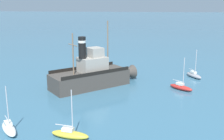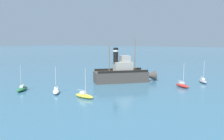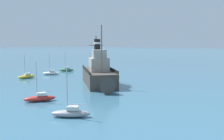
% 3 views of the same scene
% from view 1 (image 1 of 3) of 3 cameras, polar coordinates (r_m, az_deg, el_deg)
% --- Properties ---
extents(ground_plane, '(600.00, 600.00, 0.00)m').
position_cam_1_polar(ground_plane, '(43.58, -3.62, -3.29)').
color(ground_plane, '#38667F').
extents(old_tugboat, '(12.10, 13.00, 9.90)m').
position_cam_1_polar(old_tugboat, '(43.03, -3.83, -0.98)').
color(old_tugboat, '#423D38').
rests_on(old_tugboat, ground).
extents(sailboat_grey, '(3.87, 2.76, 4.90)m').
position_cam_1_polar(sailboat_grey, '(50.28, 16.29, -0.98)').
color(sailboat_grey, gray).
rests_on(sailboat_grey, ground).
extents(sailboat_white, '(3.65, 3.24, 4.90)m').
position_cam_1_polar(sailboat_white, '(30.55, -20.22, -11.01)').
color(sailboat_white, white).
rests_on(sailboat_white, ground).
extents(sailboat_yellow, '(1.68, 3.92, 4.90)m').
position_cam_1_polar(sailboat_yellow, '(27.89, -8.56, -12.72)').
color(sailboat_yellow, gold).
rests_on(sailboat_yellow, ground).
extents(sailboat_red, '(3.30, 3.61, 4.90)m').
position_cam_1_polar(sailboat_red, '(42.88, 13.83, -3.36)').
color(sailboat_red, '#B22823').
rests_on(sailboat_red, ground).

